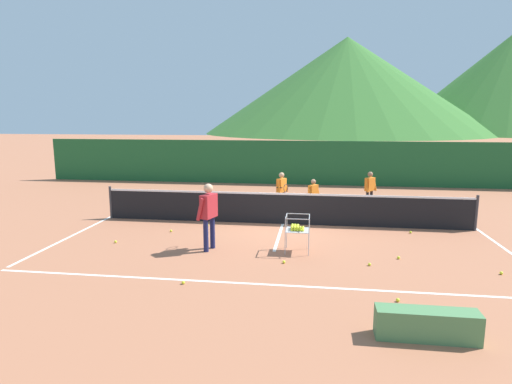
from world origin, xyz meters
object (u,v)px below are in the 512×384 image
object	(u,v)px
student_1	(313,194)
tennis_ball_3	(369,264)
tennis_ball_0	(398,300)
tennis_ball_1	(183,282)
courtside_bench	(427,325)
instructor	(209,210)
tennis_ball_8	(208,225)
tennis_ball_6	(411,232)
tennis_net	(283,208)
tennis_ball_4	(399,258)
student_0	(282,188)
tennis_ball_7	(116,242)
student_2	(370,187)
tennis_ball_2	(501,273)
tennis_ball_9	(284,262)
ball_cart	(297,228)
tennis_ball_5	(171,231)

from	to	relation	value
student_1	tennis_ball_3	xyz separation A→B (m)	(1.30, -4.84, -0.70)
tennis_ball_0	tennis_ball_1	size ratio (longest dim) A/B	1.00
courtside_bench	instructor	bearing A→B (deg)	138.51
tennis_ball_0	tennis_ball_8	bearing A→B (deg)	134.92
tennis_ball_6	tennis_ball_8	size ratio (longest dim) A/B	1.00
tennis_net	student_1	world-z (taller)	student_1
tennis_ball_6	student_1	bearing A→B (deg)	145.24
tennis_net	student_1	xyz separation A→B (m)	(0.91, 1.37, 0.23)
tennis_net	student_1	bearing A→B (deg)	56.49
tennis_ball_4	tennis_net	bearing A→B (deg)	135.21
instructor	student_0	bearing A→B (deg)	72.87
tennis_ball_0	tennis_ball_7	world-z (taller)	same
tennis_ball_0	courtside_bench	xyz separation A→B (m)	(0.18, -1.28, 0.20)
student_2	tennis_ball_1	xyz separation A→B (m)	(-4.48, -7.64, -0.78)
student_0	student_1	distance (m)	1.19
tennis_ball_2	tennis_ball_1	bearing A→B (deg)	-167.57
tennis_ball_6	courtside_bench	bearing A→B (deg)	-99.65
instructor	student_2	bearing A→B (deg)	50.12
student_0	student_1	bearing A→B (deg)	-22.37
tennis_ball_0	tennis_ball_9	size ratio (longest dim) A/B	1.00
tennis_ball_1	courtside_bench	bearing A→B (deg)	-19.97
ball_cart	tennis_ball_2	xyz separation A→B (m)	(4.34, -0.95, -0.56)
tennis_net	tennis_ball_5	distance (m)	3.43
tennis_ball_5	tennis_ball_0	bearing A→B (deg)	-35.28
student_1	tennis_ball_3	size ratio (longest dim) A/B	17.91
tennis_ball_0	tennis_ball_2	distance (m)	2.94
tennis_ball_3	tennis_ball_6	size ratio (longest dim) A/B	1.00
student_1	tennis_ball_7	xyz separation A→B (m)	(-5.11, -3.98, -0.70)
tennis_ball_5	courtside_bench	world-z (taller)	courtside_bench
student_0	courtside_bench	distance (m)	8.92
tennis_ball_3	tennis_ball_2	bearing A→B (deg)	-3.57
tennis_ball_2	student_1	bearing A→B (deg)	128.51
student_1	tennis_ball_7	distance (m)	6.51
student_1	tennis_ball_3	distance (m)	5.06
tennis_ball_0	tennis_ball_4	xyz separation A→B (m)	(0.45, 2.42, 0.00)
tennis_ball_4	tennis_ball_6	size ratio (longest dim) A/B	1.00
tennis_ball_5	tennis_ball_6	bearing A→B (deg)	6.75
student_2	ball_cart	distance (m)	5.76
student_1	courtside_bench	distance (m)	8.18
tennis_ball_3	student_0	bearing A→B (deg)	114.34
student_1	tennis_ball_7	bearing A→B (deg)	-142.06
courtside_bench	student_2	bearing A→B (deg)	88.54
student_0	tennis_ball_5	xyz separation A→B (m)	(-2.93, -3.19, -0.79)
tennis_ball_1	tennis_ball_2	size ratio (longest dim) A/B	1.00
tennis_ball_4	tennis_ball_9	world-z (taller)	same
student_2	tennis_ball_4	xyz separation A→B (m)	(0.04, -5.49, -0.78)
student_2	tennis_ball_9	world-z (taller)	student_2
student_0	tennis_net	bearing A→B (deg)	-84.08
tennis_net	tennis_ball_5	xyz separation A→B (m)	(-3.12, -1.37, -0.47)
student_0	tennis_ball_4	bearing A→B (deg)	-56.57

